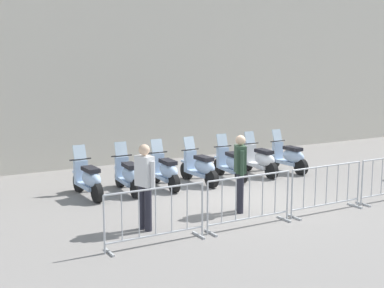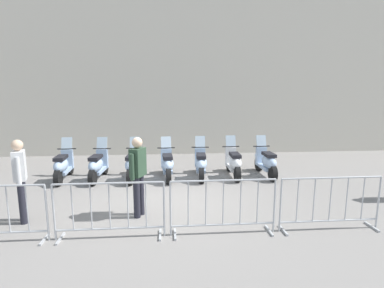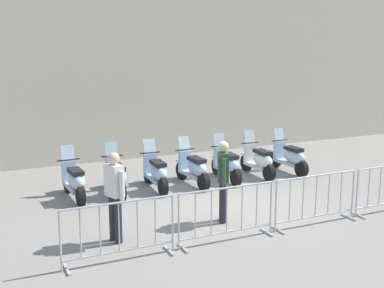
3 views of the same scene
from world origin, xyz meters
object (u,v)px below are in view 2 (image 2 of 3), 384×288
motorcycle_1 (98,166)px  motorcycle_6 (267,162)px  motorcycle_0 (63,166)px  motorcycle_5 (234,163)px  officer_mid_plaza (20,176)px  motorcycle_2 (133,165)px  motorcycle_3 (167,165)px  motorcycle_4 (201,164)px  barrier_segment_1 (110,211)px  barrier_segment_2 (223,207)px  officer_near_row_end (138,172)px  barrier_segment_3 (330,204)px

motorcycle_1 → motorcycle_6: size_ratio=1.00×
motorcycle_0 → motorcycle_5: bearing=2.2°
motorcycle_6 → officer_mid_plaza: bearing=-152.0°
motorcycle_5 → officer_mid_plaza: size_ratio=1.00×
motorcycle_2 → motorcycle_3: same height
motorcycle_4 → officer_mid_plaza: officer_mid_plaza is taller
motorcycle_1 → barrier_segment_1: 3.92m
barrier_segment_2 → officer_mid_plaza: 4.13m
motorcycle_0 → barrier_segment_1: bearing=-58.9°
barrier_segment_2 → officer_near_row_end: officer_near_row_end is taller
motorcycle_2 → officer_near_row_end: bearing=-78.6°
motorcycle_0 → motorcycle_2: 2.08m
officer_near_row_end → motorcycle_6: bearing=39.2°
barrier_segment_1 → officer_near_row_end: 1.16m
motorcycle_1 → motorcycle_5: same height
motorcycle_1 → motorcycle_5: bearing=2.7°
motorcycle_1 → motorcycle_4: bearing=2.0°
motorcycle_1 → motorcycle_2: bearing=1.4°
motorcycle_0 → motorcycle_6: 6.27m
barrier_segment_1 → motorcycle_1: bearing=108.0°
motorcycle_3 → barrier_segment_2: motorcycle_3 is taller
barrier_segment_1 → officer_near_row_end: bearing=68.2°
motorcycle_2 → barrier_segment_2: bearing=-58.4°
motorcycle_6 → officer_near_row_end: (-3.63, -2.96, 0.53)m
motorcycle_4 → officer_near_row_end: bearing=-118.1°
motorcycle_0 → motorcycle_6: (6.27, 0.22, 0.00)m
motorcycle_4 → motorcycle_6: bearing=2.9°
motorcycle_1 → barrier_segment_1: size_ratio=0.86×
motorcycle_5 → barrier_segment_3: size_ratio=0.86×
motorcycle_0 → barrier_segment_2: bearing=-39.9°
motorcycle_6 → barrier_segment_3: motorcycle_6 is taller
barrier_segment_1 → officer_near_row_end: size_ratio=1.16×
motorcycle_3 → motorcycle_4: bearing=3.7°
motorcycle_1 → barrier_segment_3: 6.46m
barrier_segment_3 → officer_mid_plaza: bearing=174.5°
motorcycle_2 → officer_mid_plaza: (-1.78, -2.98, 0.53)m
barrier_segment_2 → motorcycle_0: bearing=140.1°
motorcycle_1 → motorcycle_2: same height
motorcycle_3 → officer_mid_plaza: (-2.84, -3.00, 0.53)m
motorcycle_3 → barrier_segment_1: (-0.89, -3.77, 0.07)m
barrier_segment_3 → motorcycle_0: bearing=151.2°
barrier_segment_2 → motorcycle_1: bearing=132.3°
motorcycle_2 → motorcycle_5: size_ratio=1.00×
barrier_segment_2 → officer_near_row_end: size_ratio=1.16×
motorcycle_4 → barrier_segment_2: motorcycle_4 is taller
barrier_segment_3 → officer_near_row_end: bearing=168.0°
motorcycle_0 → motorcycle_5: (5.22, 0.20, 0.00)m
officer_mid_plaza → barrier_segment_3: bearing=-5.5°
motorcycle_3 → officer_near_row_end: bearing=-100.1°
motorcycle_6 → officer_mid_plaza: 6.78m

